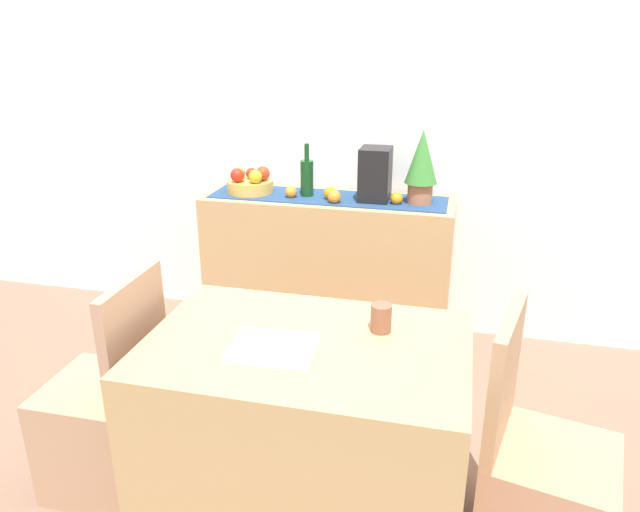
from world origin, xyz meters
TOP-DOWN VIEW (x-y plane):
  - ground_plane at (0.00, 0.00)m, footprint 6.40×6.40m
  - room_wall_rear at (0.00, 1.18)m, footprint 6.40×0.06m
  - sideboard_console at (-0.11, 0.92)m, footprint 1.38×0.42m
  - table_runner at (-0.11, 0.92)m, footprint 1.30×0.32m
  - fruit_bowl at (-0.55, 0.92)m, footprint 0.26×0.26m
  - apple_right at (-0.55, 0.95)m, footprint 0.06×0.06m
  - apple_center at (-0.61, 0.86)m, footprint 0.08×0.08m
  - apple_upper at (-0.50, 0.86)m, footprint 0.07×0.07m
  - apple_rear at (-0.48, 0.93)m, footprint 0.08×0.08m
  - apple_front at (-0.63, 0.95)m, footprint 0.06×0.06m
  - wine_bottle at (-0.22, 0.92)m, footprint 0.07×0.07m
  - coffee_maker at (0.15, 0.92)m, footprint 0.16×0.18m
  - potted_plant at (0.39, 0.92)m, footprint 0.17×0.17m
  - orange_loose_near_bowl at (-0.05, 0.82)m, footprint 0.07×0.07m
  - orange_loose_far at (0.28, 0.87)m, footprint 0.07×0.07m
  - orange_loose_mid at (-0.08, 0.88)m, footprint 0.07×0.07m
  - orange_loose_end at (-0.30, 0.87)m, footprint 0.07×0.07m
  - dining_table at (0.15, -0.49)m, footprint 1.08×0.72m
  - open_book at (0.06, -0.57)m, footprint 0.29×0.22m
  - coffee_cup at (0.38, -0.35)m, footprint 0.07×0.07m
  - chair_near_window at (-0.66, -0.49)m, footprint 0.40×0.40m
  - chair_by_corner at (0.95, -0.49)m, footprint 0.48×0.48m

SIDE VIEW (x-z plane):
  - ground_plane at x=0.00m, z-range -0.02..0.00m
  - chair_near_window at x=-0.66m, z-range -0.18..0.72m
  - chair_by_corner at x=0.95m, z-range -0.18..0.72m
  - dining_table at x=0.15m, z-range 0.00..0.74m
  - sideboard_console at x=-0.11m, z-range 0.00..0.84m
  - open_book at x=0.06m, z-range 0.74..0.76m
  - coffee_cup at x=0.38m, z-range 0.74..0.84m
  - table_runner at x=-0.11m, z-range 0.84..0.85m
  - orange_loose_end at x=-0.30m, z-range 0.84..0.91m
  - orange_loose_far at x=0.28m, z-range 0.84..0.91m
  - orange_loose_mid at x=-0.08m, z-range 0.84..0.91m
  - orange_loose_near_bowl at x=-0.05m, z-range 0.84..0.91m
  - fruit_bowl at x=-0.55m, z-range 0.85..0.92m
  - apple_front at x=-0.63m, z-range 0.92..0.98m
  - apple_right at x=-0.55m, z-range 0.92..0.98m
  - wine_bottle at x=-0.22m, z-range 0.80..1.10m
  - apple_upper at x=-0.50m, z-range 0.92..0.99m
  - apple_center at x=-0.61m, z-range 0.92..0.99m
  - apple_rear at x=-0.48m, z-range 0.92..0.99m
  - coffee_maker at x=0.15m, z-range 0.84..1.13m
  - potted_plant at x=0.39m, z-range 0.86..1.25m
  - room_wall_rear at x=0.00m, z-range 0.00..2.70m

